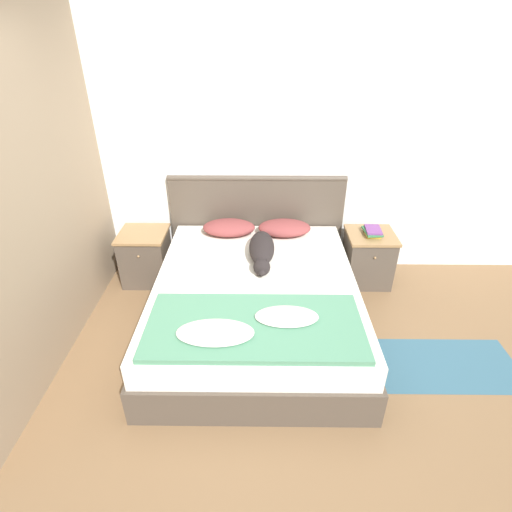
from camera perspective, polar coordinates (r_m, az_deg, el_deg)
ground_plane at (r=2.99m, az=-2.95°, el=-22.50°), size 16.00×16.00×0.00m
wall_back at (r=4.09m, az=-1.72°, el=14.60°), size 9.00×0.06×2.55m
wall_side_left at (r=3.47m, az=-27.68°, el=8.19°), size 0.06×3.10×2.55m
bed at (r=3.52m, az=-0.04°, el=-6.87°), size 1.74×2.08×0.52m
headboard at (r=4.27m, az=0.13°, el=4.94°), size 1.82×0.06×1.06m
nightstand_left at (r=4.31m, az=-15.44°, el=-0.06°), size 0.48×0.47×0.55m
nightstand_right at (r=4.30m, az=15.68°, el=-0.23°), size 0.48×0.47×0.55m
pillow_left at (r=4.05m, az=-3.89°, el=4.08°), size 0.53×0.33×0.14m
pillow_right at (r=4.05m, az=4.09°, el=4.04°), size 0.53×0.33×0.14m
quilt at (r=2.84m, az=-0.44°, el=-9.97°), size 1.52×0.72×0.07m
dog at (r=3.62m, az=0.84°, el=0.91°), size 0.23×0.80×0.17m
book_stack at (r=4.15m, az=16.32°, el=3.37°), size 0.17×0.24×0.06m
rug at (r=3.67m, az=25.59°, el=-13.83°), size 1.12×0.60×0.00m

